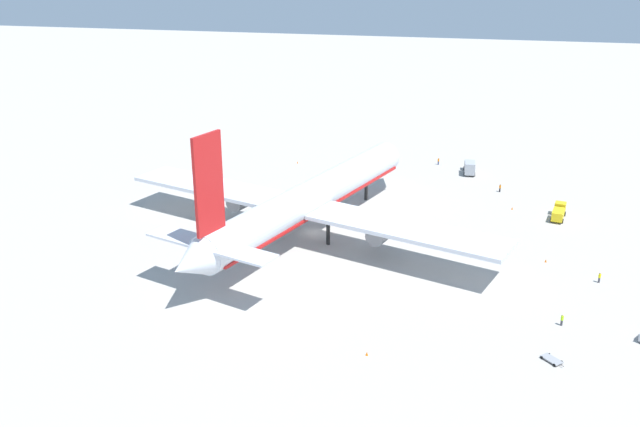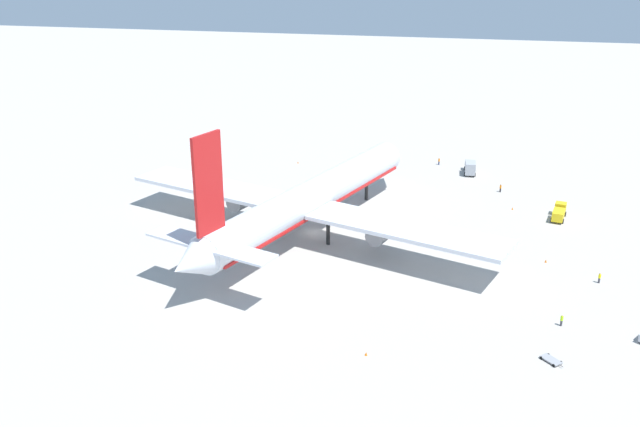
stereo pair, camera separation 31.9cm
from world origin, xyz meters
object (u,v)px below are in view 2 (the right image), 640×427
at_px(ground_worker_0, 562,320).
at_px(ground_worker_2, 599,278).
at_px(ground_worker_1, 500,188).
at_px(ground_worker_3, 439,161).
at_px(baggage_cart_0, 551,360).
at_px(service_truck_1, 470,167).
at_px(airliner, 309,200).
at_px(traffic_cone_1, 366,354).
at_px(traffic_cone_2, 546,261).
at_px(service_truck_0, 559,212).
at_px(traffic_cone_3, 298,162).
at_px(traffic_cone_0, 512,208).

xyz_separation_m(ground_worker_0, ground_worker_2, (15.30, -7.01, -0.01)).
bearing_deg(ground_worker_1, ground_worker_3, 40.20).
bearing_deg(baggage_cart_0, service_truck_1, 9.40).
distance_m(airliner, traffic_cone_1, 41.53).
relative_size(ground_worker_2, traffic_cone_2, 3.22).
distance_m(baggage_cart_0, traffic_cone_2, 31.07).
height_order(service_truck_0, ground_worker_3, service_truck_0).
xyz_separation_m(service_truck_0, ground_worker_1, (13.54, 11.05, -0.46)).
xyz_separation_m(ground_worker_1, traffic_cone_3, (10.38, 48.41, -0.63)).
bearing_deg(traffic_cone_3, ground_worker_1, -102.10).
bearing_deg(baggage_cart_0, traffic_cone_0, 3.73).
bearing_deg(service_truck_0, traffic_cone_1, 153.24).
xyz_separation_m(traffic_cone_2, traffic_cone_3, (45.39, 55.72, 0.00)).
bearing_deg(traffic_cone_1, service_truck_0, -26.76).
relative_size(service_truck_0, traffic_cone_0, 12.44).
height_order(ground_worker_2, traffic_cone_3, ground_worker_2).
distance_m(ground_worker_2, traffic_cone_3, 81.65).
bearing_deg(traffic_cone_0, traffic_cone_3, 67.64).
bearing_deg(service_truck_1, service_truck_0, -144.65).
bearing_deg(airliner, traffic_cone_3, 17.63).
bearing_deg(ground_worker_2, airliner, 80.73).
height_order(ground_worker_0, traffic_cone_3, ground_worker_0).
height_order(service_truck_1, traffic_cone_0, service_truck_1).
relative_size(ground_worker_1, traffic_cone_3, 3.21).
bearing_deg(ground_worker_3, service_truck_0, -140.23).
distance_m(ground_worker_3, traffic_cone_1, 87.38).
distance_m(ground_worker_2, ground_worker_3, 65.26).
distance_m(airliner, ground_worker_0, 49.02).
bearing_deg(service_truck_0, ground_worker_0, 175.94).
bearing_deg(service_truck_0, ground_worker_1, 39.21).
relative_size(ground_worker_3, traffic_cone_3, 3.23).
relative_size(traffic_cone_2, traffic_cone_3, 1.00).
bearing_deg(ground_worker_0, ground_worker_3, 17.03).
bearing_deg(service_truck_1, airliner, 148.19).
relative_size(service_truck_0, traffic_cone_1, 12.44).
bearing_deg(traffic_cone_3, service_truck_0, -111.91).
bearing_deg(traffic_cone_1, traffic_cone_2, -35.22).
xyz_separation_m(ground_worker_2, ground_worker_3, (58.20, 29.52, 0.00)).
height_order(ground_worker_2, traffic_cone_1, ground_worker_2).
relative_size(airliner, service_truck_1, 10.56).
distance_m(service_truck_1, traffic_cone_2, 48.90).
bearing_deg(ground_worker_1, airliner, 133.56).
xyz_separation_m(baggage_cart_0, ground_worker_2, (25.01, -9.03, 0.64)).
distance_m(traffic_cone_1, traffic_cone_2, 43.04).
distance_m(airliner, traffic_cone_0, 43.79).
bearing_deg(baggage_cart_0, ground_worker_1, 5.18).
bearing_deg(baggage_cart_0, ground_worker_2, -19.86).
distance_m(ground_worker_1, traffic_cone_0, 10.79).
height_order(airliner, ground_worker_1, airliner).
distance_m(ground_worker_0, traffic_cone_1, 29.03).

